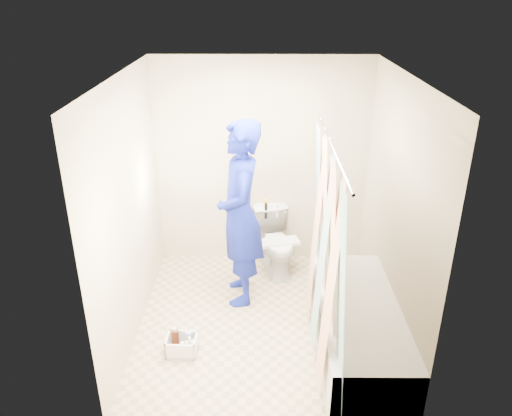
{
  "coord_description": "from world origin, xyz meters",
  "views": [
    {
      "loc": [
        -0.03,
        -4.05,
        3.08
      ],
      "look_at": [
        -0.06,
        0.46,
        1.03
      ],
      "focal_mm": 35.0,
      "sensor_mm": 36.0,
      "label": 1
    }
  ],
  "objects_px": {
    "plumber": "(240,214)",
    "cleaning_caddy": "(183,345)",
    "bathtub": "(357,327)",
    "toilet": "(276,242)"
  },
  "relations": [
    {
      "from": "bathtub",
      "to": "toilet",
      "type": "xyz_separation_m",
      "value": [
        -0.68,
        1.42,
        0.09
      ]
    },
    {
      "from": "bathtub",
      "to": "toilet",
      "type": "bearing_deg",
      "value": 115.64
    },
    {
      "from": "toilet",
      "to": "cleaning_caddy",
      "type": "distance_m",
      "value": 1.73
    },
    {
      "from": "plumber",
      "to": "cleaning_caddy",
      "type": "relative_size",
      "value": 6.73
    },
    {
      "from": "bathtub",
      "to": "plumber",
      "type": "distance_m",
      "value": 1.55
    },
    {
      "from": "toilet",
      "to": "cleaning_caddy",
      "type": "xyz_separation_m",
      "value": [
        -0.89,
        -1.45,
        -0.28
      ]
    },
    {
      "from": "bathtub",
      "to": "toilet",
      "type": "height_order",
      "value": "toilet"
    },
    {
      "from": "bathtub",
      "to": "plumber",
      "type": "bearing_deg",
      "value": 140.67
    },
    {
      "from": "bathtub",
      "to": "cleaning_caddy",
      "type": "height_order",
      "value": "bathtub"
    },
    {
      "from": "toilet",
      "to": "bathtub",
      "type": "bearing_deg",
      "value": -78.42
    }
  ]
}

